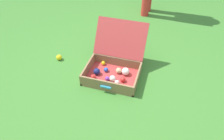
{
  "coord_description": "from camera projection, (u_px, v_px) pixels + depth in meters",
  "views": [
    {
      "loc": [
        0.55,
        -1.58,
        1.6
      ],
      "look_at": [
        0.06,
        0.05,
        0.12
      ],
      "focal_mm": 34.57,
      "sensor_mm": 36.0,
      "label": 1
    }
  ],
  "objects": [
    {
      "name": "stray_ball_on_grass",
      "position": [
        59.0,
        57.0,
        2.56
      ],
      "size": [
        0.07,
        0.07,
        0.07
      ],
      "primitive_type": "sphere",
      "color": "yellow",
      "rests_on": "ground"
    },
    {
      "name": "open_suitcase",
      "position": [
        114.0,
        65.0,
        2.32
      ],
      "size": [
        0.57,
        0.68,
        0.48
      ],
      "color": "#B23838",
      "rests_on": "ground"
    },
    {
      "name": "ground_plane",
      "position": [
        106.0,
        80.0,
        2.31
      ],
      "size": [
        16.0,
        16.0,
        0.0
      ],
      "primitive_type": "plane",
      "color": "#3D7A2D"
    }
  ]
}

